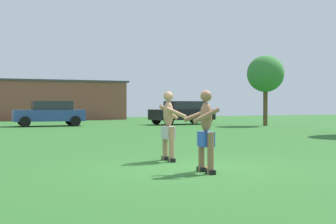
{
  "coord_description": "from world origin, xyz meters",
  "views": [
    {
      "loc": [
        -4.47,
        -9.18,
        1.37
      ],
      "look_at": [
        0.05,
        1.3,
        1.18
      ],
      "focal_mm": 51.09,
      "sensor_mm": 36.0,
      "label": 1
    }
  ],
  "objects": [
    {
      "name": "outbuilding_behind_lot",
      "position": [
        3.12,
        33.97,
        1.74
      ],
      "size": [
        12.41,
        4.78,
        3.47
      ],
      "color": "brown",
      "rests_on": "ground_plane"
    },
    {
      "name": "player_near",
      "position": [
        0.1,
        1.38,
        0.89
      ],
      "size": [
        0.58,
        0.7,
        1.68
      ],
      "color": "black",
      "rests_on": "ground_plane"
    },
    {
      "name": "frisbee",
      "position": [
        0.25,
        -0.18,
        0.01
      ],
      "size": [
        0.25,
        0.25,
        0.03
      ],
      "primitive_type": "cylinder",
      "color": "orange",
      "rests_on": "ground_plane"
    },
    {
      "name": "car_black_far_end",
      "position": [
        9.32,
        20.3,
        0.82
      ],
      "size": [
        4.45,
        2.35,
        1.58
      ],
      "color": "black",
      "rests_on": "ground_plane"
    },
    {
      "name": "car_blue_mid_lot",
      "position": [
        0.55,
        21.22,
        0.82
      ],
      "size": [
        4.34,
        2.11,
        1.58
      ],
      "color": "#2D478C",
      "rests_on": "ground_plane"
    },
    {
      "name": "player_in_blue",
      "position": [
        -0.01,
        -0.73,
        0.86
      ],
      "size": [
        0.58,
        0.68,
        1.65
      ],
      "color": "black",
      "rests_on": "ground_plane"
    },
    {
      "name": "ground_plane",
      "position": [
        0.0,
        0.0,
        0.0
      ],
      "size": [
        80.0,
        80.0,
        0.0
      ],
      "primitive_type": "plane",
      "color": "#2D6628"
    },
    {
      "name": "tree_right_field",
      "position": [
        13.32,
        16.37,
        3.29
      ],
      "size": [
        2.35,
        2.35,
        4.49
      ],
      "color": "brown",
      "rests_on": "ground_plane"
    }
  ]
}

